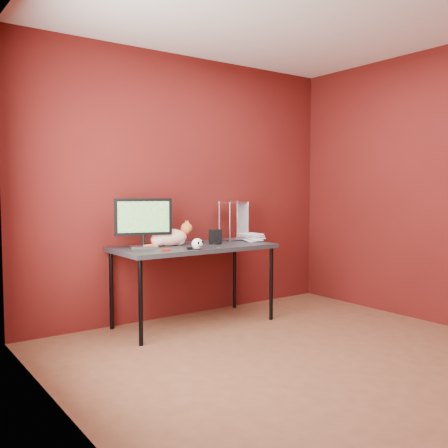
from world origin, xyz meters
TOP-DOWN VIEW (x-y plane):
  - room at (0.00, 0.00)m, footprint 3.52×3.52m
  - desk at (-0.15, 1.37)m, footprint 1.50×0.70m
  - monitor at (-0.62, 1.47)m, footprint 0.50×0.23m
  - cat at (-0.35, 1.48)m, footprint 0.51×0.24m
  - skull_mug at (-0.30, 1.08)m, footprint 0.10×0.10m
  - speaker at (0.08, 1.35)m, footprint 0.12×0.12m
  - book_stack at (0.48, 1.40)m, footprint 0.24×0.27m
  - wire_rack at (0.46, 1.56)m, footprint 0.24×0.20m
  - pocket_knife at (-0.57, 1.16)m, footprint 0.08×0.03m
  - black_gadget at (-0.35, 1.12)m, footprint 0.05×0.03m
  - washer at (-0.07, 1.08)m, footprint 0.04×0.04m

SIDE VIEW (x-z plane):
  - desk at x=-0.15m, z-range 0.32..1.07m
  - washer at x=-0.07m, z-range 0.75..0.75m
  - pocket_knife at x=-0.57m, z-range 0.75..0.77m
  - black_gadget at x=-0.35m, z-range 0.75..0.77m
  - skull_mug at x=-0.30m, z-range 0.75..0.85m
  - speaker at x=0.08m, z-range 0.75..0.89m
  - cat at x=-0.35m, z-range 0.71..0.95m
  - wire_rack at x=0.46m, z-range 0.75..1.15m
  - monitor at x=-0.62m, z-range 0.78..1.22m
  - book_stack at x=0.48m, z-range 0.75..1.64m
  - room at x=0.00m, z-range 0.14..2.75m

